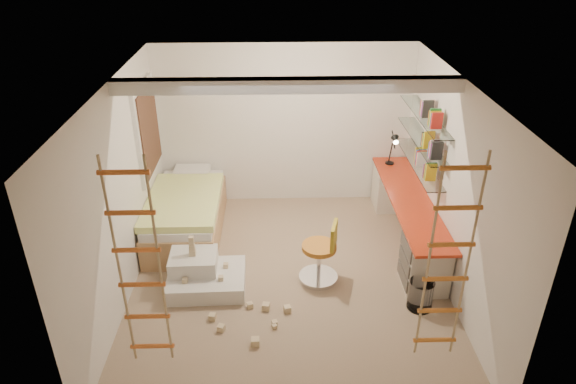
{
  "coord_description": "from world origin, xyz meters",
  "views": [
    {
      "loc": [
        -0.17,
        -5.4,
        4.17
      ],
      "look_at": [
        0.0,
        0.3,
        1.15
      ],
      "focal_mm": 32.0,
      "sensor_mm": 36.0,
      "label": 1
    }
  ],
  "objects_px": {
    "bed": "(187,213)",
    "play_platform": "(203,275)",
    "desk": "(406,218)",
    "swivel_chair": "(321,259)"
  },
  "relations": [
    {
      "from": "bed",
      "to": "play_platform",
      "type": "height_order",
      "value": "bed"
    },
    {
      "from": "bed",
      "to": "play_platform",
      "type": "distance_m",
      "value": 1.37
    },
    {
      "from": "desk",
      "to": "bed",
      "type": "xyz_separation_m",
      "value": [
        -3.2,
        0.36,
        -0.07
      ]
    },
    {
      "from": "desk",
      "to": "bed",
      "type": "bearing_deg",
      "value": 173.51
    },
    {
      "from": "bed",
      "to": "desk",
      "type": "bearing_deg",
      "value": -6.49
    },
    {
      "from": "swivel_chair",
      "to": "play_platform",
      "type": "relative_size",
      "value": 0.87
    },
    {
      "from": "bed",
      "to": "play_platform",
      "type": "bearing_deg",
      "value": -73.68
    },
    {
      "from": "play_platform",
      "to": "desk",
      "type": "bearing_deg",
      "value": 18.5
    },
    {
      "from": "bed",
      "to": "swivel_chair",
      "type": "relative_size",
      "value": 2.32
    },
    {
      "from": "bed",
      "to": "play_platform",
      "type": "xyz_separation_m",
      "value": [
        0.38,
        -1.31,
        -0.16
      ]
    }
  ]
}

